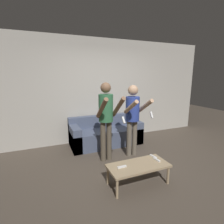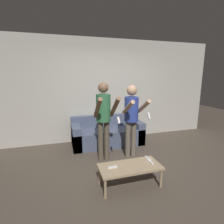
{
  "view_description": "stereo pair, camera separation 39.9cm",
  "coord_description": "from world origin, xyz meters",
  "px_view_note": "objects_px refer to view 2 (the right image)",
  "views": [
    {
      "loc": [
        -1.53,
        -2.6,
        1.76
      ],
      "look_at": [
        -0.03,
        1.01,
        0.94
      ],
      "focal_mm": 28.0,
      "sensor_mm": 36.0,
      "label": 1
    },
    {
      "loc": [
        -1.15,
        -2.73,
        1.76
      ],
      "look_at": [
        -0.03,
        1.01,
        0.94
      ],
      "focal_mm": 28.0,
      "sensor_mm": 36.0,
      "label": 2
    }
  ],
  "objects_px": {
    "remote_near": "(150,162)",
    "person_standing_right": "(132,114)",
    "couch": "(107,134)",
    "coffee_table": "(130,168)",
    "remote_far": "(148,158)",
    "person_standing_left": "(104,114)",
    "remote_mid": "(113,167)"
  },
  "relations": [
    {
      "from": "person_standing_left",
      "to": "remote_far",
      "type": "xyz_separation_m",
      "value": [
        0.57,
        -0.83,
        -0.64
      ]
    },
    {
      "from": "coffee_table",
      "to": "couch",
      "type": "bearing_deg",
      "value": 86.44
    },
    {
      "from": "person_standing_right",
      "to": "coffee_table",
      "type": "bearing_deg",
      "value": -113.53
    },
    {
      "from": "person_standing_left",
      "to": "coffee_table",
      "type": "xyz_separation_m",
      "value": [
        0.19,
        -0.96,
        -0.69
      ]
    },
    {
      "from": "couch",
      "to": "person_standing_right",
      "type": "bearing_deg",
      "value": -70.83
    },
    {
      "from": "person_standing_right",
      "to": "remote_far",
      "type": "xyz_separation_m",
      "value": [
        -0.04,
        -0.83,
        -0.6
      ]
    },
    {
      "from": "person_standing_left",
      "to": "remote_mid",
      "type": "height_order",
      "value": "person_standing_left"
    },
    {
      "from": "person_standing_right",
      "to": "remote_far",
      "type": "distance_m",
      "value": 1.03
    },
    {
      "from": "person_standing_right",
      "to": "coffee_table",
      "type": "relative_size",
      "value": 1.57
    },
    {
      "from": "remote_mid",
      "to": "remote_far",
      "type": "distance_m",
      "value": 0.68
    },
    {
      "from": "person_standing_left",
      "to": "remote_far",
      "type": "relative_size",
      "value": 10.56
    },
    {
      "from": "person_standing_right",
      "to": "remote_far",
      "type": "relative_size",
      "value": 10.15
    },
    {
      "from": "remote_near",
      "to": "person_standing_right",
      "type": "bearing_deg",
      "value": 86.68
    },
    {
      "from": "remote_near",
      "to": "remote_far",
      "type": "xyz_separation_m",
      "value": [
        0.02,
        0.12,
        0.0
      ]
    },
    {
      "from": "couch",
      "to": "remote_near",
      "type": "height_order",
      "value": "couch"
    },
    {
      "from": "person_standing_right",
      "to": "remote_mid",
      "type": "xyz_separation_m",
      "value": [
        -0.7,
        -0.94,
        -0.6
      ]
    },
    {
      "from": "remote_far",
      "to": "remote_near",
      "type": "bearing_deg",
      "value": -99.37
    },
    {
      "from": "person_standing_left",
      "to": "remote_far",
      "type": "bearing_deg",
      "value": -55.35
    },
    {
      "from": "person_standing_left",
      "to": "remote_mid",
      "type": "xyz_separation_m",
      "value": [
        -0.1,
        -0.94,
        -0.64
      ]
    },
    {
      "from": "person_standing_left",
      "to": "person_standing_right",
      "type": "height_order",
      "value": "person_standing_left"
    },
    {
      "from": "couch",
      "to": "person_standing_right",
      "type": "xyz_separation_m",
      "value": [
        0.3,
        -0.87,
        0.7
      ]
    },
    {
      "from": "couch",
      "to": "coffee_table",
      "type": "distance_m",
      "value": 1.84
    },
    {
      "from": "couch",
      "to": "coffee_table",
      "type": "bearing_deg",
      "value": -93.56
    },
    {
      "from": "remote_mid",
      "to": "person_standing_right",
      "type": "bearing_deg",
      "value": 53.18
    },
    {
      "from": "person_standing_left",
      "to": "remote_mid",
      "type": "bearing_deg",
      "value": -95.89
    },
    {
      "from": "couch",
      "to": "person_standing_right",
      "type": "distance_m",
      "value": 1.16
    },
    {
      "from": "couch",
      "to": "person_standing_left",
      "type": "height_order",
      "value": "person_standing_left"
    },
    {
      "from": "remote_near",
      "to": "remote_mid",
      "type": "relative_size",
      "value": 1.01
    },
    {
      "from": "couch",
      "to": "person_standing_left",
      "type": "bearing_deg",
      "value": -109.08
    },
    {
      "from": "remote_near",
      "to": "remote_far",
      "type": "distance_m",
      "value": 0.12
    },
    {
      "from": "person_standing_left",
      "to": "remote_far",
      "type": "height_order",
      "value": "person_standing_left"
    },
    {
      "from": "person_standing_right",
      "to": "remote_mid",
      "type": "relative_size",
      "value": 10.37
    }
  ]
}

